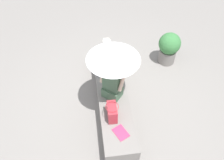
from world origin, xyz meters
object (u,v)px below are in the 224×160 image
at_px(magazine, 121,133).
at_px(planter_near, 169,47).
at_px(parasol, 113,54).
at_px(tote_bag_canvas, 104,66).
at_px(person_seated, 112,82).
at_px(handbag_black, 112,112).
at_px(shoulder_bag_spare, 107,47).

bearing_deg(magazine, planter_near, -62.08).
bearing_deg(parasol, tote_bag_canvas, 9.57).
distance_m(parasol, magazine, 1.36).
xyz_separation_m(person_seated, parasol, (0.05, -0.02, 0.63)).
xyz_separation_m(handbag_black, planter_near, (1.78, -1.61, -0.15)).
distance_m(tote_bag_canvas, magazine, 1.56).
distance_m(tote_bag_canvas, planter_near, 1.73).
xyz_separation_m(parasol, magazine, (-0.90, -0.01, -1.02)).
relative_size(handbag_black, magazine, 1.15).
bearing_deg(parasol, handbag_black, 170.41).
xyz_separation_m(shoulder_bag_spare, magazine, (-2.11, 0.00, -0.18)).
bearing_deg(shoulder_bag_spare, tote_bag_canvas, 166.80).
bearing_deg(parasol, planter_near, -50.98).
bearing_deg(person_seated, parasol, -24.80).
xyz_separation_m(tote_bag_canvas, planter_near, (0.58, -1.63, -0.12)).
bearing_deg(planter_near, magazine, 144.71).
height_order(parasol, planter_near, parasol).
bearing_deg(handbag_black, magazine, -162.60).
distance_m(shoulder_bag_spare, planter_near, 1.51).
relative_size(parasol, magazine, 4.14).
bearing_deg(person_seated, magazine, -177.47).
distance_m(parasol, handbag_black, 1.03).
height_order(person_seated, tote_bag_canvas, person_seated).
bearing_deg(tote_bag_canvas, parasol, -170.43).
relative_size(handbag_black, planter_near, 0.39).
relative_size(person_seated, handbag_black, 2.79).
bearing_deg(person_seated, shoulder_bag_spare, -1.92).
distance_m(parasol, shoulder_bag_spare, 1.47).
height_order(person_seated, shoulder_bag_spare, person_seated).
xyz_separation_m(person_seated, shoulder_bag_spare, (1.26, -0.04, -0.20)).
bearing_deg(tote_bag_canvas, person_seated, -172.90).
bearing_deg(magazine, parasol, -25.86).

